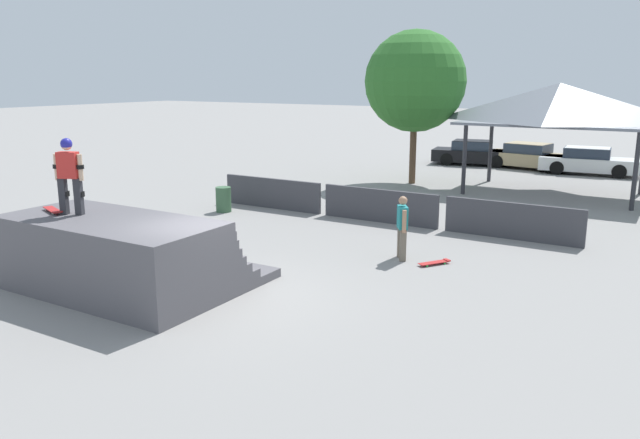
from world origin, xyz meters
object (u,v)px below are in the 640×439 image
Objects in this scene: bystander_walking at (402,224)px; skateboard_on_ground at (435,262)px; tree_far_back at (415,81)px; parked_car_black at (474,153)px; parked_car_tan at (529,157)px; parked_car_white at (588,162)px; skater_on_deck at (69,171)px; trash_bin at (224,199)px; skateboard_on_deck at (53,210)px.

bystander_walking reaches higher than skateboard_on_ground.
tree_far_back reaches higher than skateboard_on_ground.
parked_car_black is (0.49, 7.04, -3.71)m from tree_far_back.
skateboard_on_ground is at bearing -124.83° from bystander_walking.
parked_car_white is (2.82, -0.50, -0.00)m from parked_car_tan.
skater_on_deck reaches higher than trash_bin.
parked_car_white is at bearing 30.51° from skateboard_on_ground.
skateboard_on_deck reaches higher than parked_car_white.
parked_car_tan is (2.82, 0.06, 0.00)m from parked_car_black.
trash_bin is at bearing -112.65° from parked_car_black.
tree_far_back reaches higher than parked_car_white.
parked_car_black is 2.83m from parked_car_tan.
bystander_walking reaches higher than parked_car_white.
bystander_walking is 18.29m from parked_car_black.
parked_car_black is (-3.79, 17.90, -0.30)m from bystander_walking.
parked_car_black is (-4.71, 17.92, 0.54)m from skateboard_on_ground.
parked_car_black is at bearing 63.38° from skater_on_deck.
skateboard_on_deck is at bearing 163.68° from skateboard_on_ground.
tree_far_back reaches higher than trash_bin.
tree_far_back is at bearing -103.37° from parked_car_black.
bystander_walking is 1.25m from skateboard_on_ground.
skater_on_deck is 1.01× the size of bystander_walking.
skateboard_on_deck is at bearing -77.58° from trash_bin.
trash_bin reaches higher than skateboard_on_ground.
tree_far_back is 10.11m from trash_bin.
skater_on_deck reaches higher than parked_car_tan.
skater_on_deck reaches higher than parked_car_white.
parked_car_black is 0.98× the size of parked_car_white.
trash_bin is at bearing 109.39° from skateboard_on_ground.
tree_far_back reaches higher than skater_on_deck.
skateboard_on_deck is at bearing -95.24° from tree_far_back.
skater_on_deck is at bearing 30.95° from skateboard_on_deck.
skater_on_deck reaches higher than parked_car_black.
parked_car_tan is (4.82, 23.63, -1.07)m from skateboard_on_deck.
tree_far_back is (-5.19, 10.88, 4.25)m from skateboard_on_ground.
parked_car_tan is at bearing 67.59° from trash_bin.
parked_car_tan is (4.30, 23.54, -1.95)m from skater_on_deck.
tree_far_back is 7.57× the size of trash_bin.
trash_bin is at bearing 83.22° from skater_on_deck.
parked_car_black is at bearing 86.06° from tree_far_back.
skateboard_on_deck is 0.19× the size of parked_car_tan.
tree_far_back reaches higher than skateboard_on_deck.
parked_car_white is (7.12, 23.05, -1.95)m from skater_on_deck.
parked_car_tan is 1.02× the size of parked_car_white.
skateboard_on_ground is (0.92, -0.03, -0.84)m from bystander_walking.
bystander_walking is at bearing -77.47° from parked_car_tan.
bystander_walking is at bearing 23.69° from skater_on_deck.
skateboard_on_ground is at bearing -14.20° from trash_bin.
tree_far_back is (1.51, 16.53, 2.64)m from skateboard_on_deck.
tree_far_back is at bearing -105.52° from parked_car_tan.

